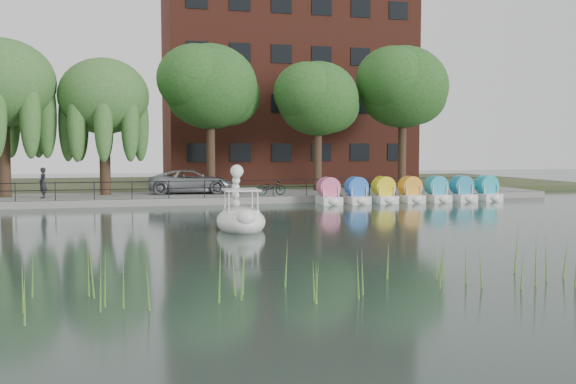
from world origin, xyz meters
name	(u,v)px	position (x,y,z in m)	size (l,w,h in m)	color
ground_plane	(302,234)	(0.00, 0.00, 0.00)	(120.00, 120.00, 0.00)	#31413C
promenade	(232,197)	(0.00, 16.00, 0.20)	(40.00, 6.00, 0.40)	gray
kerb	(240,201)	(0.00, 13.05, 0.20)	(40.00, 0.25, 0.40)	gray
land_strip	(204,184)	(0.00, 30.00, 0.18)	(60.00, 22.00, 0.36)	#47512D
railing	(239,184)	(0.00, 13.25, 1.15)	(32.00, 0.05, 1.00)	black
apartment_building	(286,75)	(7.00, 29.97, 9.36)	(20.00, 10.07, 18.00)	#4C1E16
willow_left	(2,83)	(-13.00, 16.50, 6.87)	(5.88, 5.88, 9.01)	#473323
willow_mid	(104,97)	(-7.50, 17.00, 6.25)	(5.32, 5.32, 8.15)	#473323
broadleaf_center	(210,87)	(-1.00, 18.00, 7.06)	(6.00, 6.00, 9.25)	#473323
broadleaf_right	(318,99)	(6.00, 17.50, 6.39)	(5.40, 5.40, 8.32)	#473323
broadleaf_far	(403,88)	(12.50, 18.50, 7.40)	(6.30, 6.30, 9.71)	#473323
minivan	(192,180)	(-2.37, 16.71, 1.25)	(6.09, 2.80, 1.69)	gray
bicycle	(271,187)	(2.08, 14.15, 0.90)	(1.72, 0.60, 1.00)	gray
pedestrian	(43,181)	(-10.81, 14.99, 1.39)	(0.71, 0.48, 1.98)	black
swan_boat	(241,216)	(-2.01, 1.78, 0.56)	(1.98, 3.16, 2.55)	white
pedal_boat_row	(410,192)	(10.05, 11.90, 0.61)	(11.35, 1.70, 1.40)	white
reed_bank	(489,258)	(2.00, -9.50, 0.60)	(24.00, 2.40, 1.20)	#669938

